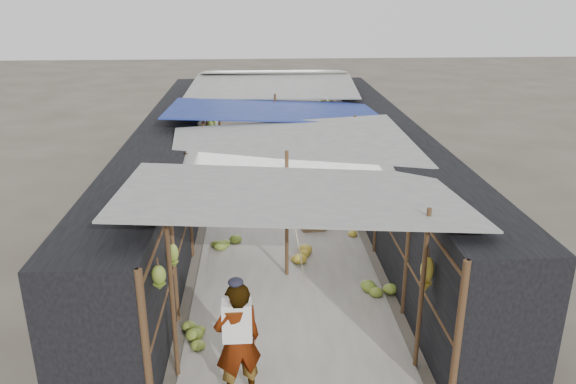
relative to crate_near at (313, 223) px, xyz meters
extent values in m
plane|color=#6B6356|center=(-0.75, -5.26, -0.17)|extent=(80.00, 80.00, 0.00)
cube|color=#9E998E|center=(-0.75, 1.24, -0.16)|extent=(3.60, 16.00, 0.02)
cube|color=black|center=(-3.45, 1.24, 0.98)|extent=(1.40, 15.00, 2.30)
cube|color=black|center=(1.95, 1.24, 0.98)|extent=(1.40, 15.00, 2.30)
cube|color=olive|center=(0.00, 0.00, 0.00)|extent=(0.61, 0.51, 0.34)
cube|color=olive|center=(0.17, 0.82, -0.03)|extent=(0.52, 0.46, 0.27)
cube|color=olive|center=(-1.58, 4.30, -0.03)|extent=(0.44, 0.37, 0.27)
cylinder|color=black|center=(0.56, 0.36, -0.09)|extent=(0.53, 0.53, 0.16)
imported|color=silver|center=(-1.62, -5.76, 0.73)|extent=(0.76, 0.61, 1.80)
imported|color=navy|center=(-0.93, 3.67, 0.63)|extent=(0.90, 0.78, 1.59)
imported|color=#45423C|center=(0.95, 5.00, 0.28)|extent=(0.38, 0.60, 0.90)
cylinder|color=brown|center=(-2.55, -5.26, 1.13)|extent=(0.07, 0.07, 2.60)
cylinder|color=brown|center=(1.05, -5.26, 1.13)|extent=(0.07, 0.07, 2.60)
cylinder|color=brown|center=(-0.75, -2.26, 1.13)|extent=(0.07, 0.07, 2.60)
cylinder|color=brown|center=(-2.55, 0.74, 1.13)|extent=(0.07, 0.07, 2.60)
cylinder|color=brown|center=(1.05, 0.74, 1.13)|extent=(0.07, 0.07, 2.60)
cylinder|color=brown|center=(-0.75, 3.74, 1.13)|extent=(0.07, 0.07, 2.60)
cylinder|color=brown|center=(-2.55, 6.74, 1.13)|extent=(0.07, 0.07, 2.60)
cylinder|color=brown|center=(1.05, 6.74, 1.13)|extent=(0.07, 0.07, 2.60)
cube|color=gray|center=(-0.75, -4.26, 2.33)|extent=(5.21, 3.19, 0.52)
cube|color=gray|center=(-0.55, -1.06, 2.18)|extent=(5.23, 3.73, 0.50)
cube|color=#213298|center=(-0.85, 2.24, 2.28)|extent=(5.40, 3.60, 0.41)
cube|color=gray|center=(-0.75, 5.54, 2.38)|extent=(5.37, 3.66, 0.27)
cube|color=gray|center=(-0.65, 7.94, 2.48)|extent=(5.00, 1.99, 0.24)
cylinder|color=brown|center=(-2.75, 1.24, 1.88)|extent=(0.06, 15.00, 0.06)
cylinder|color=brown|center=(1.25, 1.24, 1.88)|extent=(0.06, 15.00, 0.06)
cylinder|color=gray|center=(-0.75, 1.24, 1.88)|extent=(0.02, 15.00, 0.02)
cube|color=silver|center=(-0.12, 3.43, 1.61)|extent=(0.60, 0.03, 0.55)
cube|color=#2419A5|center=(-1.06, 1.68, 1.58)|extent=(0.70, 0.03, 0.60)
cube|color=navy|center=(-0.97, 5.79, 1.58)|extent=(0.65, 0.03, 0.60)
cube|color=#183BA0|center=(-0.71, -0.93, 1.56)|extent=(0.55, 0.03, 0.65)
ellipsoid|color=olive|center=(-2.63, -5.66, 1.69)|extent=(0.19, 0.16, 0.36)
ellipsoid|color=olive|center=(-2.63, -4.41, 1.39)|extent=(0.17, 0.14, 0.41)
ellipsoid|color=olive|center=(-2.63, -2.59, 1.34)|extent=(0.15, 0.13, 0.50)
ellipsoid|color=gold|center=(-2.63, -1.38, 1.46)|extent=(0.16, 0.14, 0.54)
ellipsoid|color=olive|center=(-2.63, 0.76, 1.55)|extent=(0.19, 0.16, 0.43)
ellipsoid|color=gold|center=(-2.63, 1.91, 1.52)|extent=(0.19, 0.16, 0.41)
ellipsoid|color=olive|center=(-2.63, 3.63, 1.50)|extent=(0.18, 0.15, 0.45)
ellipsoid|color=olive|center=(-2.63, 5.04, 1.46)|extent=(0.19, 0.16, 0.57)
ellipsoid|color=olive|center=(-2.63, 6.16, 1.52)|extent=(0.17, 0.15, 0.43)
ellipsoid|color=olive|center=(-2.63, 7.83, 1.59)|extent=(0.16, 0.13, 0.39)
ellipsoid|color=gold|center=(1.13, -5.17, 1.36)|extent=(0.20, 0.17, 0.56)
ellipsoid|color=gold|center=(1.13, -4.05, 1.68)|extent=(0.15, 0.13, 0.35)
ellipsoid|color=olive|center=(1.13, -2.26, 1.64)|extent=(0.15, 0.13, 0.42)
ellipsoid|color=gold|center=(1.13, -1.00, 1.64)|extent=(0.20, 0.17, 0.42)
ellipsoid|color=gold|center=(1.13, 0.76, 1.40)|extent=(0.19, 0.17, 0.46)
ellipsoid|color=olive|center=(1.13, 2.29, 1.42)|extent=(0.19, 0.16, 0.57)
ellipsoid|color=olive|center=(1.13, 3.78, 1.69)|extent=(0.17, 0.15, 0.39)
ellipsoid|color=olive|center=(1.13, 5.38, 1.52)|extent=(0.16, 0.14, 0.52)
ellipsoid|color=olive|center=(1.13, 6.23, 1.62)|extent=(0.15, 0.12, 0.36)
ellipsoid|color=olive|center=(1.13, 8.13, 1.42)|extent=(0.17, 0.14, 0.39)
ellipsoid|color=olive|center=(-2.43, 5.86, -0.01)|extent=(0.62, 0.52, 0.31)
ellipsoid|color=gold|center=(-1.14, 1.54, -0.02)|extent=(0.61, 0.52, 0.30)
ellipsoid|color=gold|center=(0.92, 2.29, -0.05)|extent=(0.47, 0.40, 0.23)
ellipsoid|color=gold|center=(0.94, -0.19, -0.02)|extent=(0.61, 0.52, 0.31)
ellipsoid|color=olive|center=(-2.18, -4.41, 0.00)|extent=(0.68, 0.58, 0.34)
ellipsoid|color=olive|center=(0.56, 5.77, -0.03)|extent=(0.56, 0.48, 0.28)
ellipsoid|color=olive|center=(0.95, -2.98, -0.05)|extent=(0.48, 0.41, 0.24)
ellipsoid|color=olive|center=(-2.00, -0.75, -0.03)|extent=(0.55, 0.47, 0.27)
ellipsoid|color=gold|center=(-0.29, -1.52, 0.00)|extent=(0.67, 0.57, 0.33)
ellipsoid|color=olive|center=(-1.97, 3.25, -0.03)|extent=(0.56, 0.47, 0.28)
camera|label=1|loc=(-1.31, -12.30, 5.28)|focal=35.00mm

